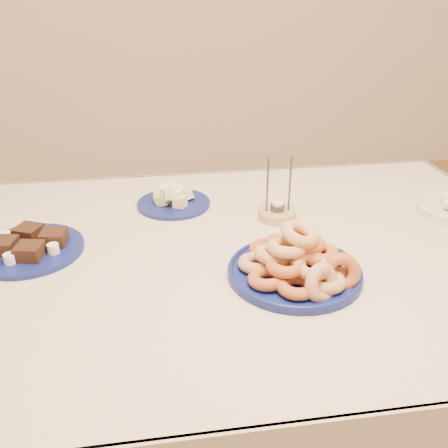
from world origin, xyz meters
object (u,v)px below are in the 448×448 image
(dining_table, at_px, (221,286))
(candle_holder, at_px, (277,213))
(donut_platter, at_px, (297,264))
(brownie_plate, at_px, (29,247))
(melon_plate, at_px, (173,199))

(dining_table, distance_m, candle_holder, 0.27)
(donut_platter, distance_m, brownie_plate, 0.66)
(donut_platter, relative_size, melon_plate, 1.46)
(donut_platter, distance_m, melon_plate, 0.50)
(donut_platter, height_order, candle_holder, candle_holder)
(melon_plate, bearing_deg, brownie_plate, -149.09)
(brownie_plate, relative_size, candle_holder, 1.91)
(dining_table, distance_m, donut_platter, 0.25)
(melon_plate, xyz_separation_m, brownie_plate, (-0.37, -0.22, -0.01))
(donut_platter, xyz_separation_m, candle_holder, (0.03, 0.30, -0.02))
(dining_table, relative_size, melon_plate, 6.18)
(brownie_plate, height_order, candle_holder, candle_holder)
(dining_table, xyz_separation_m, brownie_plate, (-0.47, 0.06, 0.12))
(melon_plate, distance_m, candle_holder, 0.32)
(melon_plate, bearing_deg, dining_table, -70.36)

